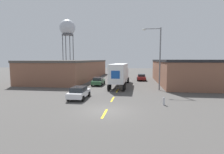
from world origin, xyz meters
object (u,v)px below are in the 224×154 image
parked_car_left_near (79,92)px  fire_hydrant (164,101)px  parked_car_right_far (141,77)px  semi_truck (120,73)px  water_tower (67,28)px  street_lamp (158,55)px  parked_car_left_far (98,81)px

parked_car_left_near → fire_hydrant: 9.85m
parked_car_right_far → parked_car_left_near: size_ratio=1.00×
parked_car_right_far → parked_car_left_near: 21.31m
semi_truck → fire_hydrant: semi_truck is taller
water_tower → fire_hydrant: size_ratio=23.63×
water_tower → street_lamp: (29.56, -38.93, -11.33)m
parked_car_right_far → parked_car_left_far: bearing=-134.0°
parked_car_left_far → street_lamp: bearing=-21.3°
parked_car_left_near → street_lamp: bearing=35.7°
parked_car_right_far → parked_car_left_near: (-8.16, -19.68, 0.00)m
parked_car_right_far → parked_car_left_far: same height
street_lamp → fire_hydrant: bearing=-92.9°
parked_car_left_far → street_lamp: size_ratio=0.45×
street_lamp → parked_car_left_near: bearing=-144.3°
semi_truck → water_tower: water_tower is taller
parked_car_left_near → water_tower: size_ratio=0.21×
parked_car_left_near → fire_hydrant: bearing=-10.5°
fire_hydrant → street_lamp: bearing=87.1°
semi_truck → fire_hydrant: 13.97m
semi_truck → street_lamp: bearing=-29.1°
parked_car_left_near → street_lamp: street_lamp is taller
parked_car_left_far → fire_hydrant: bearing=-53.4°
water_tower → semi_truck: bearing=-56.4°
parked_car_left_near → parked_car_left_far: bearing=90.0°
parked_car_right_far → water_tower: size_ratio=0.21×
parked_car_right_far → street_lamp: 13.41m
semi_truck → street_lamp: street_lamp is taller
street_lamp → fire_hydrant: street_lamp is taller
parked_car_left_far → water_tower: bearing=119.1°
parked_car_right_far → street_lamp: size_ratio=0.45×
semi_truck → parked_car_left_near: (-4.06, -10.85, -1.58)m
parked_car_right_far → parked_car_left_far: 11.74m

